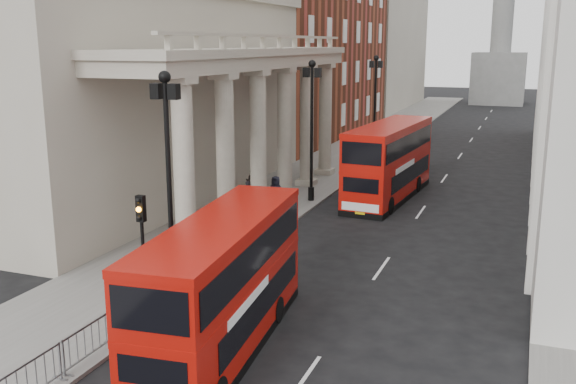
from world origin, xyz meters
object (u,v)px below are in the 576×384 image
Objects in this scene: traffic_light at (142,233)px; bus_near at (223,283)px; lamp_post_north at (375,99)px; pedestrian_b at (252,181)px; lamp_post_south at (169,170)px; bus_far at (389,160)px; lamp_post_mid at (312,121)px; pedestrian_c at (276,192)px; pedestrian_a at (248,196)px.

traffic_light is 0.44× the size of bus_near.
traffic_light reaches higher than bus_near.
lamp_post_north is 16.74m from pedestrian_b.
traffic_light is at bearing -87.16° from lamp_post_south.
lamp_post_north is 4.99× the size of pedestrian_b.
traffic_light is 0.40× the size of bus_far.
lamp_post_south is 0.77× the size of bus_far.
lamp_post_mid is 1.93× the size of traffic_light.
pedestrian_c is (-1.24, -18.64, -3.84)m from lamp_post_north.
lamp_post_mid is 0.77× the size of bus_far.
bus_near is at bearing -39.52° from lamp_post_south.
pedestrian_b is at bearing 116.80° from pedestrian_a.
pedestrian_a is at bearing 106.07° from bus_near.
pedestrian_b is (-4.09, 18.25, -2.15)m from traffic_light.
bus_far is (0.53, 21.62, 0.23)m from bus_near.
lamp_post_south is 16.00m from lamp_post_mid.
pedestrian_c is at bearing 100.82° from bus_near.
lamp_post_south is at bearing -84.03° from pedestrian_c.
lamp_post_mid is 1.00× the size of lamp_post_north.
bus_far is 7.66m from pedestrian_c.
lamp_post_north is 0.77× the size of bus_far.
bus_far is 5.70× the size of pedestrian_c.
bus_near is 16.53m from pedestrian_a.
pedestrian_c is at bearing -131.09° from bus_far.
pedestrian_a is at bearing -139.77° from pedestrian_c.
traffic_light is at bearing 158.90° from bus_near.
bus_near is 17.09m from pedestrian_c.
lamp_post_mid reaches higher than pedestrian_b.
lamp_post_mid is at bearing 61.75° from pedestrian_a.
bus_far is 6.28× the size of pedestrian_a.
traffic_light is (0.10, -18.02, -1.80)m from lamp_post_mid.
pedestrian_c is at bearing -115.21° from lamp_post_mid.
bus_near is 20.71m from pedestrian_b.
pedestrian_a is 0.91× the size of pedestrian_c.
lamp_post_mid is at bearing -90.00° from lamp_post_north.
bus_far is 6.50× the size of pedestrian_b.
bus_far is at bearing 49.51° from pedestrian_a.
bus_far is (4.05, 20.66, -0.70)m from traffic_light.
pedestrian_a is at bearing 98.51° from pedestrian_b.
bus_far is 8.61m from pedestrian_b.
pedestrian_c is (-4.86, 16.35, -1.11)m from bus_near.
lamp_post_south is 5.43m from bus_near.
bus_far is at bearing 45.05° from pedestrian_c.
bus_near is at bearing -86.87° from bus_far.
bus_near reaches higher than pedestrian_c.
bus_far is at bearing -175.86° from pedestrian_b.
pedestrian_a is at bearing -131.95° from bus_far.
traffic_light reaches higher than pedestrian_b.
pedestrian_c is (2.75, -2.87, 0.12)m from pedestrian_b.
lamp_post_north reaches higher than pedestrian_c.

